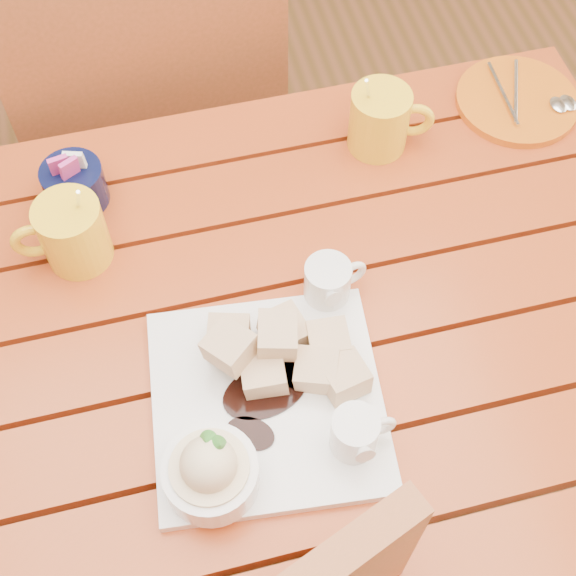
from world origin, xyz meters
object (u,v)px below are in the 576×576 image
object	(u,v)px
table	(250,369)
orange_saucer	(518,101)
coffee_mug_left	(71,233)
coffee_mug_right	(381,119)
chair_far	(150,121)
dessert_plate	(261,411)

from	to	relation	value
table	orange_saucer	size ratio (longest dim) A/B	6.42
coffee_mug_left	coffee_mug_right	xyz separation A→B (m)	(0.45, 0.09, -0.00)
chair_far	table	bearing A→B (deg)	89.02
dessert_plate	coffee_mug_right	distance (m)	0.47
coffee_mug_left	chair_far	size ratio (longest dim) A/B	0.15
coffee_mug_left	orange_saucer	size ratio (longest dim) A/B	0.79
coffee_mug_right	dessert_plate	bearing A→B (deg)	-110.83
coffee_mug_right	table	bearing A→B (deg)	-120.53
table	orange_saucer	bearing A→B (deg)	30.56
coffee_mug_left	chair_far	bearing A→B (deg)	72.72
table	chair_far	xyz separation A→B (m)	(-0.06, 0.60, -0.11)
orange_saucer	coffee_mug_left	bearing A→B (deg)	-170.16
orange_saucer	chair_far	world-z (taller)	chair_far
table	chair_far	distance (m)	0.62
coffee_mug_right	orange_saucer	bearing A→B (deg)	19.85
coffee_mug_left	chair_far	xyz separation A→B (m)	(0.13, 0.43, -0.26)
coffee_mug_left	chair_far	world-z (taller)	chair_far
coffee_mug_left	coffee_mug_right	world-z (taller)	coffee_mug_left
coffee_mug_left	coffee_mug_right	distance (m)	0.46
dessert_plate	chair_far	size ratio (longest dim) A/B	0.31
table	coffee_mug_right	distance (m)	0.40
coffee_mug_right	chair_far	bearing A→B (deg)	147.23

